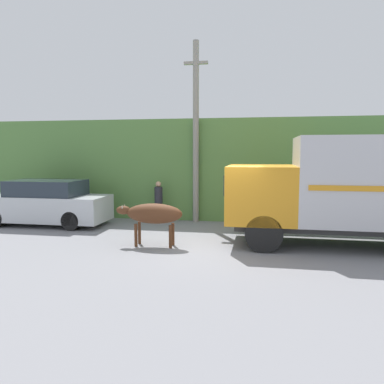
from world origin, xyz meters
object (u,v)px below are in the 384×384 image
utility_pole (196,130)px  brown_cow (153,214)px  parked_suv (45,203)px  cargo_truck (351,187)px  pedestrian_on_hill (159,200)px

utility_pole → brown_cow: bearing=-98.2°
parked_suv → cargo_truck: bearing=-5.6°
brown_cow → parked_suv: bearing=164.6°
cargo_truck → parked_suv: cargo_truck is taller
cargo_truck → utility_pole: size_ratio=0.95×
cargo_truck → parked_suv: bearing=170.7°
pedestrian_on_hill → utility_pole: bearing=166.5°
cargo_truck → brown_cow: bearing=-172.2°
pedestrian_on_hill → utility_pole: 3.02m
parked_suv → utility_pole: (5.41, 1.62, 2.72)m
cargo_truck → pedestrian_on_hill: cargo_truck is taller
cargo_truck → brown_cow: (-5.53, -0.90, -0.79)m
cargo_truck → pedestrian_on_hill: size_ratio=4.11×
brown_cow → utility_pole: size_ratio=0.29×
brown_cow → utility_pole: 4.77m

